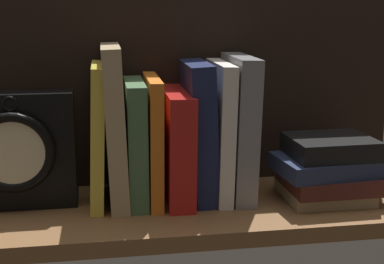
{
  "coord_description": "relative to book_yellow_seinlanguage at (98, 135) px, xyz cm",
  "views": [
    {
      "loc": [
        -11.51,
        -83.59,
        31.81
      ],
      "look_at": [
        2.58,
        3.19,
        11.15
      ],
      "focal_mm": 51.65,
      "sensor_mm": 36.0,
      "label": 1
    }
  ],
  "objects": [
    {
      "name": "book_white_catcher",
      "position": [
        19.8,
        0.0,
        -0.01
      ],
      "size": [
        2.87,
        14.6,
        22.52
      ],
      "primitive_type": "cube",
      "rotation": [
        0.0,
        0.02,
        0.0
      ],
      "color": "silver",
      "rests_on": "ground_plane"
    },
    {
      "name": "book_gray_chess",
      "position": [
        23.03,
        0.0,
        0.48
      ],
      "size": [
        4.04,
        15.11,
        23.53
      ],
      "primitive_type": "cube",
      "rotation": [
        0.0,
        0.02,
        0.0
      ],
      "color": "gray",
      "rests_on": "ground_plane"
    },
    {
      "name": "book_green_romantic",
      "position": [
        6.01,
        0.0,
        -1.39
      ],
      "size": [
        3.04,
        14.46,
        19.72
      ],
      "primitive_type": "cube",
      "rotation": [
        0.0,
        0.0,
        0.0
      ],
      "color": "#476B44",
      "rests_on": "ground_plane"
    },
    {
      "name": "back_panel",
      "position": [
        12.67,
        8.93,
        8.78
      ],
      "size": [
        81.93,
        1.2,
        40.04
      ],
      "primitive_type": "cube",
      "color": "black",
      "rests_on": "ground_plane"
    },
    {
      "name": "book_red_requiem",
      "position": [
        12.2,
        0.0,
        -2.25
      ],
      "size": [
        4.35,
        16.66,
        18.05
      ],
      "primitive_type": "cube",
      "rotation": [
        0.0,
        0.01,
        0.0
      ],
      "color": "red",
      "rests_on": "ground_plane"
    },
    {
      "name": "book_yellow_seinlanguage",
      "position": [
        0.0,
        0.0,
        0.0
      ],
      "size": [
        3.05,
        13.84,
        22.56
      ],
      "primitive_type": "cube",
      "rotation": [
        0.0,
        0.04,
        0.0
      ],
      "color": "gold",
      "rests_on": "ground_plane"
    },
    {
      "name": "framed_clock",
      "position": [
        -12.72,
        -0.35,
        -1.96
      ],
      "size": [
        18.4,
        6.07,
        18.4
      ],
      "color": "black",
      "rests_on": "ground_plane"
    },
    {
      "name": "book_orange_pandolfini",
      "position": [
        8.82,
        0.0,
        -1.09
      ],
      "size": [
        2.26,
        15.22,
        20.33
      ],
      "primitive_type": "cube",
      "rotation": [
        0.0,
        0.01,
        0.0
      ],
      "color": "orange",
      "rests_on": "ground_plane"
    },
    {
      "name": "book_navy_bierce",
      "position": [
        16.44,
        0.0,
        0.01
      ],
      "size": [
        4.73,
        13.75,
        22.66
      ],
      "primitive_type": "cube",
      "rotation": [
        0.0,
        -0.04,
        0.0
      ],
      "color": "#192147",
      "rests_on": "ground_plane"
    },
    {
      "name": "ground_plane",
      "position": [
        12.67,
        -3.19,
        -12.5
      ],
      "size": [
        81.93,
        25.45,
        2.5
      ],
      "primitive_type": "cube",
      "color": "brown"
    },
    {
      "name": "book_tan_shortstories",
      "position": [
        2.77,
        0.0,
        1.43
      ],
      "size": [
        3.63,
        15.38,
        25.42
      ],
      "primitive_type": "cube",
      "rotation": [
        0.0,
        -0.03,
        0.0
      ],
      "color": "tan",
      "rests_on": "ground_plane"
    },
    {
      "name": "book_stack_side",
      "position": [
        37.38,
        -4.55,
        -6.13
      ],
      "size": [
        18.63,
        13.37,
        10.5
      ],
      "color": "#9E8966",
      "rests_on": "ground_plane"
    }
  ]
}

